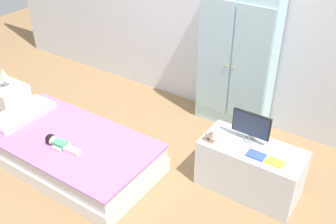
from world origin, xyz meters
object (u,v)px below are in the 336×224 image
tv_stand (250,168)px  book_yellow (275,162)px  doll (57,142)px  wardrobe (236,61)px  bed (70,151)px  rocking_horse_toy (210,135)px  book_blue (256,155)px  nightstand (10,103)px  tv_monitor (251,125)px  table_lamp (3,74)px

tv_stand → book_yellow: size_ratio=5.97×
doll → book_yellow: size_ratio=2.65×
wardrobe → tv_stand: bearing=-55.8°
bed → rocking_horse_toy: rocking_horse_toy is taller
tv_stand → book_blue: 0.27m
doll → book_blue: size_ratio=2.66×
wardrobe → doll: bearing=-120.2°
doll → rocking_horse_toy: 1.41m
doll → wardrobe: size_ratio=0.26×
nightstand → wardrobe: 2.57m
doll → tv_monitor: tv_monitor is taller
bed → tv_monitor: bearing=24.8°
nightstand → book_blue: 2.83m
doll → tv_stand: size_ratio=0.44×
nightstand → tv_stand: (2.73, 0.44, 0.03)m
rocking_horse_toy → book_blue: (0.42, 0.03, -0.05)m
tv_stand → rocking_horse_toy: rocking_horse_toy is taller
tv_stand → book_yellow: bearing=-22.8°
table_lamp → rocking_horse_toy: size_ratio=1.80×
tv_monitor → wardrobe: bearing=123.3°
wardrobe → book_blue: (0.68, -1.00, -0.28)m
table_lamp → book_yellow: bearing=6.7°
nightstand → tv_stand: bearing=9.2°
wardrobe → bed: bearing=-122.5°
table_lamp → book_yellow: table_lamp is taller
nightstand → wardrobe: bearing=32.4°
nightstand → rocking_horse_toy: size_ratio=3.33×
doll → tv_stand: bearing=25.9°
nightstand → table_lamp: 0.36m
wardrobe → rocking_horse_toy: 1.09m
doll → rocking_horse_toy: size_ratio=3.14×
doll → nightstand: size_ratio=0.94×
doll → table_lamp: table_lamp is taller
book_blue → bed: bearing=-162.1°
tv_monitor → rocking_horse_toy: size_ratio=2.71×
wardrobe → tv_monitor: (0.55, -0.83, -0.13)m
doll → bed: bearing=91.5°
bed → table_lamp: 1.23m
book_blue → book_yellow: (0.16, 0.00, -0.00)m
bed → wardrobe: size_ratio=1.14×
doll → nightstand: bearing=163.9°
book_yellow → nightstand: bearing=-173.3°
bed → nightstand: nightstand is taller
nightstand → book_yellow: size_ratio=2.81×
table_lamp → rocking_horse_toy: bearing=7.5°
bed → nightstand: bearing=170.5°
nightstand → tv_stand: 2.77m
nightstand → book_blue: book_blue is taller
table_lamp → book_blue: 2.82m
doll → rocking_horse_toy: rocking_horse_toy is taller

